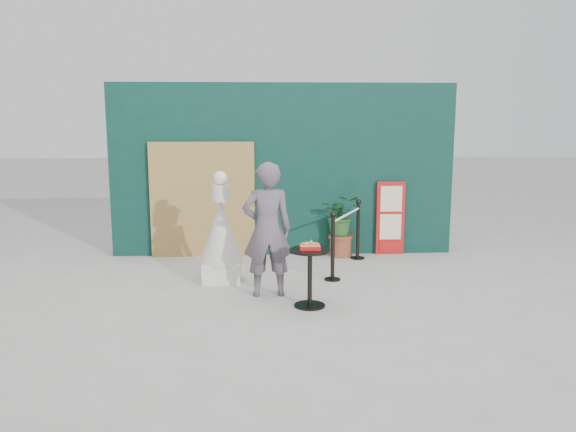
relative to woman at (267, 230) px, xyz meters
The scene contains 10 objects.
ground 1.16m from the woman, 64.58° to the right, with size 60.00×60.00×0.00m, color #ADAAA5.
back_wall 2.59m from the woman, 83.07° to the left, with size 6.00×0.30×3.00m, color #0A2F27.
bamboo_fence 2.55m from the woman, 115.48° to the left, with size 1.80×0.08×2.00m, color tan.
woman is the anchor object (origin of this frame).
menu_board 3.21m from the woman, 46.36° to the left, with size 0.50×0.07×1.30m.
statue 1.01m from the woman, 132.74° to the left, with size 0.64×0.64×1.64m.
cafe_table 0.84m from the woman, 42.85° to the right, with size 0.52×0.52×0.75m.
food_basket 0.74m from the woman, 42.60° to the right, with size 0.26×0.19×0.11m.
planter 2.57m from the woman, 59.19° to the left, with size 0.64×0.55×1.09m.
stanchion_barrier 1.90m from the woman, 46.51° to the left, with size 0.84×1.54×1.03m.
Camera 1 is at (-0.38, -6.74, 2.34)m, focal length 35.00 mm.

